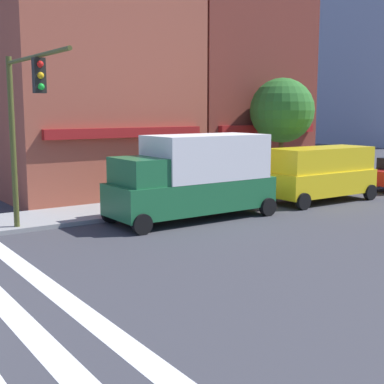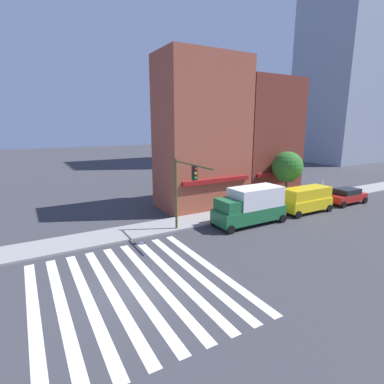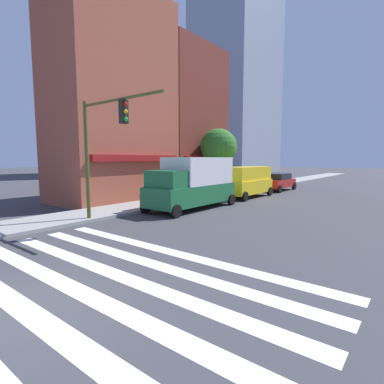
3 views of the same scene
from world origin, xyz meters
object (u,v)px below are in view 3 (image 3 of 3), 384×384
at_px(traffic_signal, 102,138).
at_px(box_truck_green, 193,182).
at_px(pedestrian_white_shirt, 248,177).
at_px(street_tree, 219,147).
at_px(pedestrian_grey_coat, 204,184).
at_px(fire_hydrant, 141,201).
at_px(van_yellow, 247,181).
at_px(sedan_red, 278,181).

relative_size(traffic_signal, box_truck_green, 0.90).
height_order(pedestrian_white_shirt, street_tree, street_tree).
relative_size(pedestrian_grey_coat, fire_hydrant, 2.10).
xyz_separation_m(van_yellow, pedestrian_white_shirt, (6.59, 3.34, -0.21)).
bearing_deg(sedan_red, traffic_signal, 179.21).
height_order(van_yellow, sedan_red, van_yellow).
bearing_deg(van_yellow, sedan_red, 0.48).
bearing_deg(fire_hydrant, pedestrian_white_shirt, 5.92).
bearing_deg(box_truck_green, fire_hydrant, 145.80).
bearing_deg(street_tree, van_yellow, -96.53).
height_order(traffic_signal, sedan_red, traffic_signal).
bearing_deg(traffic_signal, van_yellow, -2.07).
bearing_deg(fire_hydrant, van_yellow, -10.44).
bearing_deg(street_tree, pedestrian_grey_coat, -166.11).
height_order(box_truck_green, pedestrian_grey_coat, box_truck_green).
distance_m(van_yellow, fire_hydrant, 9.40).
height_order(traffic_signal, pedestrian_white_shirt, traffic_signal).
bearing_deg(pedestrian_white_shirt, van_yellow, -37.58).
bearing_deg(sedan_red, street_tree, 155.01).
height_order(box_truck_green, pedestrian_white_shirt, box_truck_green).
relative_size(pedestrian_white_shirt, pedestrian_grey_coat, 1.00).
relative_size(traffic_signal, street_tree, 1.06).
distance_m(box_truck_green, pedestrian_grey_coat, 4.57).
bearing_deg(van_yellow, street_tree, 83.95).
bearing_deg(traffic_signal, sedan_red, -1.39).
distance_m(pedestrian_white_shirt, pedestrian_grey_coat, 9.32).
bearing_deg(pedestrian_white_shirt, traffic_signal, -55.90).
xyz_separation_m(box_truck_green, sedan_red, (12.85, 0.00, -0.75)).
bearing_deg(pedestrian_grey_coat, box_truck_green, -67.16).
bearing_deg(pedestrian_grey_coat, sedan_red, 72.55).
bearing_deg(fire_hydrant, box_truck_green, -33.83).
bearing_deg(street_tree, box_truck_green, -158.21).
xyz_separation_m(traffic_signal, pedestrian_white_shirt, (19.15, 2.89, -2.80)).
height_order(traffic_signal, van_yellow, traffic_signal).
distance_m(box_truck_green, street_tree, 7.89).
distance_m(box_truck_green, van_yellow, 6.69).
xyz_separation_m(box_truck_green, pedestrian_white_shirt, (13.27, 3.34, -0.51)).
distance_m(traffic_signal, street_tree, 13.10).
bearing_deg(fire_hydrant, sedan_red, -6.30).
xyz_separation_m(box_truck_green, fire_hydrant, (-2.54, 1.70, -0.97)).
bearing_deg(pedestrian_white_shirt, street_tree, -59.55).
bearing_deg(pedestrian_white_shirt, fire_hydrant, -58.55).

